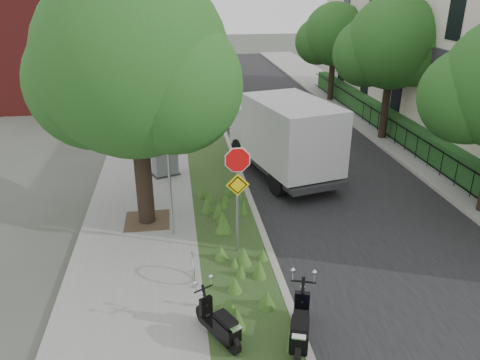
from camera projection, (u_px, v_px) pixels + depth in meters
The scene contains 20 objects.
ground at pixel (291, 262), 12.88m from camera, with size 120.00×120.00×0.00m, color #4C5147.
sidewalk_near at pixel (148, 149), 21.41m from camera, with size 3.50×60.00×0.12m, color gray.
verge at pixel (208, 146), 21.77m from camera, with size 2.00×60.00×0.12m, color #2A451D.
kerb_near at pixel (229, 145), 21.90m from camera, with size 0.20×60.00×0.13m, color #9E9991.
road at pixel (302, 143), 22.37m from camera, with size 7.00×60.00×0.01m, color black.
kerb_far at pixel (372, 139), 22.80m from camera, with size 0.20×60.00×0.13m, color #9E9991.
footpath_far at pixel (404, 137), 23.03m from camera, with size 3.20×60.00×0.12m, color gray.
street_tree_main at pixel (132, 72), 13.07m from camera, with size 6.21×5.54×7.66m.
bare_post at pixel (169, 173), 13.27m from camera, with size 0.08×0.08×4.00m.
bike_hoop at pixel (193, 267), 11.79m from camera, with size 0.06×0.78×0.77m.
sign_assembly at pixel (238, 179), 12.32m from camera, with size 0.94×0.08×3.22m.
fence_far at pixel (387, 126), 22.66m from camera, with size 0.04×24.00×1.00m.
hedge_far at pixel (400, 125), 22.75m from camera, with size 1.00×24.00×1.10m, color #17401B.
brick_building at pixel (68, 31), 30.04m from camera, with size 9.40×10.40×8.30m.
far_tree_b at pixel (391, 47), 21.22m from camera, with size 4.83×4.31×6.56m.
far_tree_c at pixel (333, 38), 28.67m from camera, with size 4.37×3.89×5.93m.
scooter_near at pixel (222, 328), 9.72m from camera, with size 0.88×1.42×0.75m.
scooter_far at pixel (300, 332), 9.54m from camera, with size 0.74×1.75×0.86m.
box_truck at pixel (284, 134), 17.98m from camera, with size 3.61×6.23×2.65m.
utility_cabinet at pixel (165, 159), 18.17m from camera, with size 1.18×0.99×1.35m.
Camera 1 is at (-2.93, -10.65, 7.13)m, focal length 35.00 mm.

